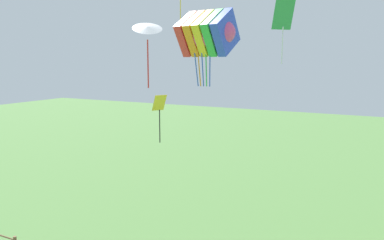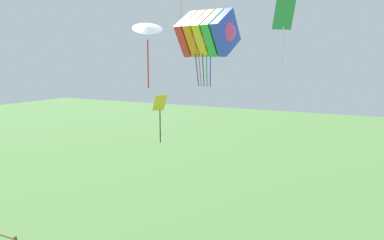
% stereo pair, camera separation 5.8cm
% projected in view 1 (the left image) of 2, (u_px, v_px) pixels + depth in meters
% --- Properties ---
extents(kite_rainbow_parafoil, '(3.25, 2.62, 3.74)m').
position_uv_depth(kite_rainbow_parafoil, '(207.00, 33.00, 18.19)').
color(kite_rainbow_parafoil, '#E54C8C').
extents(kite_white_delta, '(1.44, 1.42, 2.41)m').
position_uv_depth(kite_white_delta, '(147.00, 29.00, 13.17)').
color(kite_white_delta, white).
extents(kite_green_diamond, '(1.00, 0.97, 2.94)m').
position_uv_depth(kite_green_diamond, '(283.00, 19.00, 17.32)').
color(kite_green_diamond, green).
extents(kite_yellow_diamond, '(0.66, 0.73, 2.30)m').
position_uv_depth(kite_yellow_diamond, '(159.00, 109.00, 17.71)').
color(kite_yellow_diamond, yellow).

